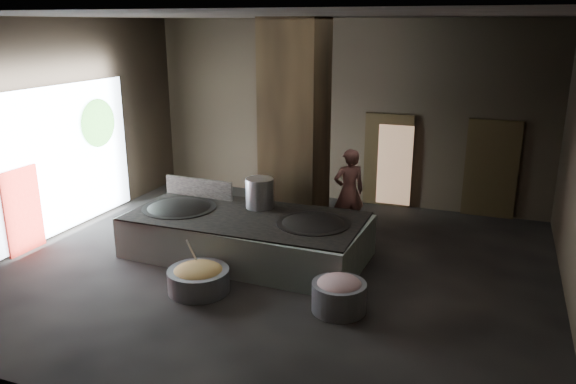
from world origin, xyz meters
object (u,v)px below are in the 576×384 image
at_px(veg_basin, 199,280).
at_px(wok_right, 313,227).
at_px(meat_basin, 339,297).
at_px(stock_pot, 260,193).
at_px(hearth_platform, 246,236).
at_px(wok_left, 180,211).
at_px(cook, 349,192).

bearing_deg(veg_basin, wok_right, 49.53).
bearing_deg(wok_right, meat_basin, -58.15).
bearing_deg(wok_right, stock_pot, 158.96).
xyz_separation_m(hearth_platform, stock_pot, (0.05, 0.55, 0.73)).
bearing_deg(meat_basin, stock_pot, 137.96).
relative_size(wok_right, meat_basin, 1.56).
height_order(wok_left, stock_pot, stock_pot).
distance_m(wok_left, stock_pot, 1.66).
bearing_deg(wok_left, veg_basin, -50.51).
relative_size(veg_basin, meat_basin, 1.21).
bearing_deg(hearth_platform, veg_basin, -92.08).
xyz_separation_m(veg_basin, meat_basin, (2.42, 0.19, 0.04)).
bearing_deg(wok_right, veg_basin, -130.47).
xyz_separation_m(wok_right, cook, (0.17, 1.86, 0.18)).
bearing_deg(veg_basin, cook, 65.36).
distance_m(cook, veg_basin, 4.01).
xyz_separation_m(stock_pot, veg_basin, (-0.17, -2.22, -0.94)).
xyz_separation_m(cook, veg_basin, (-1.64, -3.58, -0.74)).
relative_size(wok_left, cook, 0.77).
distance_m(wok_right, stock_pot, 1.44).
xyz_separation_m(wok_left, stock_pot, (1.50, 0.60, 0.38)).
bearing_deg(meat_basin, cook, 102.88).
relative_size(wok_left, veg_basin, 1.38).
bearing_deg(cook, veg_basin, 30.51).
bearing_deg(cook, hearth_platform, 16.55).
bearing_deg(wok_left, hearth_platform, 1.97).
relative_size(stock_pot, veg_basin, 0.57).
height_order(hearth_platform, meat_basin, hearth_platform).
xyz_separation_m(hearth_platform, meat_basin, (2.30, -1.48, -0.16)).
xyz_separation_m(hearth_platform, cook, (1.52, 1.91, 0.53)).
bearing_deg(hearth_platform, stock_pot, 86.72).
xyz_separation_m(stock_pot, meat_basin, (2.25, -2.03, -0.89)).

